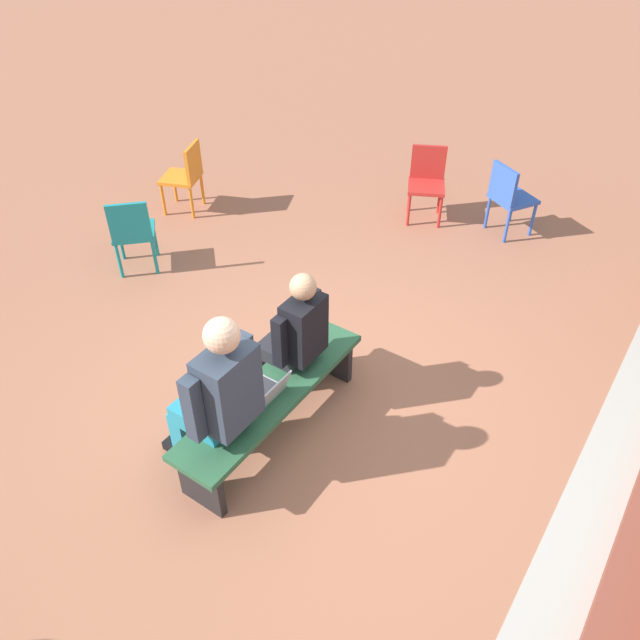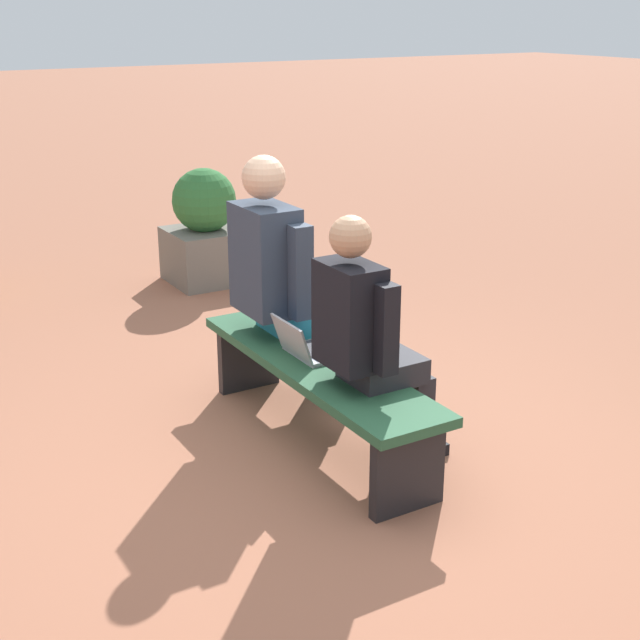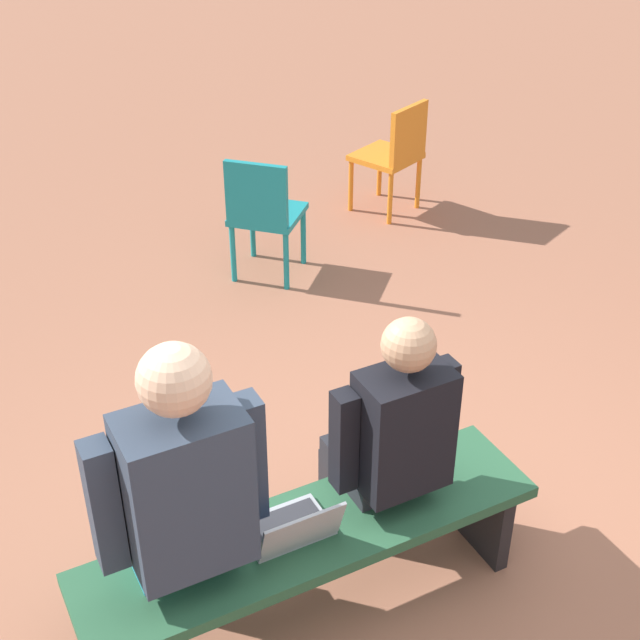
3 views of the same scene
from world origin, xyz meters
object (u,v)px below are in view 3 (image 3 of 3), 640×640
Objects in this scene: person_adult at (177,497)px; laptop at (292,528)px; plastic_chair_far_left at (263,210)px; bench at (311,546)px; person_student at (387,439)px; plastic_chair_far_right at (395,151)px.

laptop is at bearing 167.66° from person_adult.
person_adult reaches higher than laptop.
bench is at bearing 69.27° from plastic_chair_far_left.
bench is 0.50m from person_student.
person_student reaches higher than plastic_chair_far_left.
laptop is at bearing 9.66° from person_student.
plastic_chair_far_left is (-0.97, -2.55, 0.13)m from bench.
plastic_chair_far_left is at bearing -120.15° from person_adult.
plastic_chair_far_left is (-1.05, -2.56, -0.02)m from laptop.
person_adult is at bearing -0.62° from person_student.
person_adult reaches higher than bench.
plastic_chair_far_right is (-2.23, -3.03, 0.13)m from bench.
bench is at bearing 10.03° from person_student.
plastic_chair_far_right is (-1.26, -0.47, 0.00)m from plastic_chair_far_left.
bench is 1.40× the size of person_student.
laptop is at bearing 8.07° from bench.
bench is 2.73m from plastic_chair_far_left.
bench is 0.63m from person_adult.
person_student is 3.51m from plastic_chair_far_right.
plastic_chair_far_left is (-0.60, -2.49, -0.21)m from person_student.
laptop is 3.82m from plastic_chair_far_right.
person_student is at bearing 57.76° from plastic_chair_far_right.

